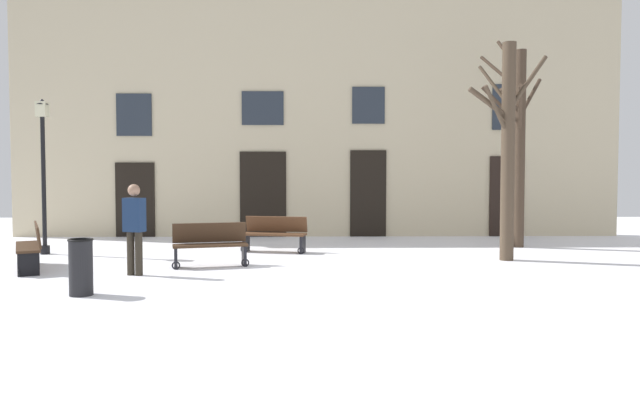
# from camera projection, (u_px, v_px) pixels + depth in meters

# --- Properties ---
(ground_plane) EXTENTS (29.46, 29.46, 0.00)m
(ground_plane) POSITION_uv_depth(u_px,v_px,m) (321.00, 276.00, 11.31)
(ground_plane) COLOR white
(building_facade) EXTENTS (18.41, 0.60, 8.18)m
(building_facade) POSITION_uv_depth(u_px,v_px,m) (317.00, 101.00, 18.25)
(building_facade) COLOR beige
(building_facade) RESTS_ON ground
(tree_left_of_center) EXTENTS (1.84, 1.02, 4.79)m
(tree_left_of_center) POSITION_uv_depth(u_px,v_px,m) (507.00, 147.00, 13.19)
(tree_left_of_center) COLOR #4C3D2D
(tree_left_of_center) RESTS_ON ground
(tree_foreground) EXTENTS (1.79, 2.59, 5.49)m
(tree_foreground) POSITION_uv_depth(u_px,v_px,m) (519.00, 139.00, 15.53)
(tree_foreground) COLOR #423326
(tree_foreground) RESTS_ON ground
(streetlamp) EXTENTS (0.30, 0.30, 3.69)m
(streetlamp) POSITION_uv_depth(u_px,v_px,m) (43.00, 159.00, 14.20)
(streetlamp) COLOR black
(streetlamp) RESTS_ON ground
(litter_bin) EXTENTS (0.39, 0.39, 0.90)m
(litter_bin) POSITION_uv_depth(u_px,v_px,m) (81.00, 267.00, 9.48)
(litter_bin) COLOR black
(litter_bin) RESTS_ON ground
(bench_facing_shops) EXTENTS (1.64, 0.83, 0.87)m
(bench_facing_shops) POSITION_uv_depth(u_px,v_px,m) (275.00, 234.00, 14.64)
(bench_facing_shops) COLOR #51331E
(bench_facing_shops) RESTS_ON ground
(bench_near_lamp) EXTENTS (1.21, 1.86, 0.92)m
(bench_near_lamp) POSITION_uv_depth(u_px,v_px,m) (31.00, 245.00, 12.02)
(bench_near_lamp) COLOR #3D2819
(bench_near_lamp) RESTS_ON ground
(bench_back_to_back_right) EXTENTS (1.60, 0.81, 0.90)m
(bench_back_to_back_right) POSITION_uv_depth(u_px,v_px,m) (210.00, 244.00, 12.40)
(bench_back_to_back_right) COLOR #3D2819
(bench_back_to_back_right) RESTS_ON ground
(person_near_bench) EXTENTS (0.43, 0.33, 1.73)m
(person_near_bench) POSITION_uv_depth(u_px,v_px,m) (134.00, 225.00, 11.31)
(person_near_bench) COLOR #2D271E
(person_near_bench) RESTS_ON ground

